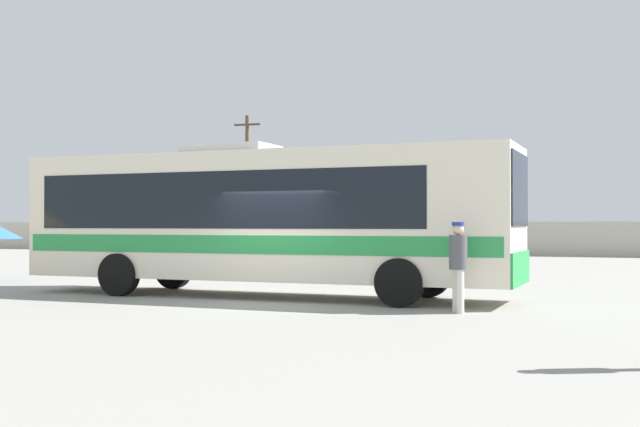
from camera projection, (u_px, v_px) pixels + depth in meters
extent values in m
plane|color=gray|center=(392.00, 276.00, 27.12)|extent=(300.00, 300.00, 0.00)
cube|color=#B2AD9E|center=(484.00, 238.00, 44.94)|extent=(80.00, 0.30, 1.89)
cube|color=silver|center=(264.00, 216.00, 19.37)|extent=(12.22, 2.77, 3.03)
cube|color=black|center=(242.00, 201.00, 19.60)|extent=(10.03, 2.76, 1.33)
cube|color=green|center=(264.00, 243.00, 19.36)|extent=(11.98, 2.79, 0.42)
cube|color=#19212D|center=(520.00, 189.00, 17.08)|extent=(0.08, 2.30, 1.57)
cube|color=green|center=(520.00, 268.00, 17.06)|extent=(0.11, 2.50, 0.73)
cube|color=#B2B2B2|center=(231.00, 150.00, 19.73)|extent=(2.23, 1.44, 0.24)
cylinder|color=black|center=(428.00, 276.00, 19.07)|extent=(1.05, 0.32, 1.04)
cylinder|color=black|center=(399.00, 283.00, 16.80)|extent=(1.05, 0.32, 1.04)
cylinder|color=black|center=(174.00, 269.00, 21.74)|extent=(1.05, 0.32, 1.04)
cylinder|color=black|center=(119.00, 275.00, 19.47)|extent=(1.05, 0.32, 1.04)
cylinder|color=silver|center=(456.00, 291.00, 15.77)|extent=(0.16, 0.16, 0.86)
cylinder|color=silver|center=(460.00, 292.00, 15.61)|extent=(0.16, 0.16, 0.86)
cylinder|color=#4C4C51|center=(458.00, 252.00, 15.70)|extent=(0.50, 0.50, 0.68)
sphere|color=beige|center=(458.00, 229.00, 15.71)|extent=(0.23, 0.23, 0.23)
cylinder|color=navy|center=(458.00, 224.00, 15.71)|extent=(0.24, 0.24, 0.07)
cube|color=maroon|center=(286.00, 244.00, 44.56)|extent=(4.61, 2.17, 0.62)
cube|color=black|center=(282.00, 234.00, 44.63)|extent=(2.59, 1.86, 0.50)
cylinder|color=black|center=(314.00, 249.00, 45.02)|extent=(0.66, 0.27, 0.64)
cylinder|color=black|center=(305.00, 250.00, 43.32)|extent=(0.66, 0.27, 0.64)
cylinder|color=black|center=(268.00, 249.00, 45.79)|extent=(0.66, 0.27, 0.64)
cylinder|color=black|center=(257.00, 250.00, 44.09)|extent=(0.66, 0.27, 0.64)
cube|color=maroon|center=(403.00, 245.00, 42.43)|extent=(4.22, 1.86, 0.62)
cube|color=black|center=(399.00, 235.00, 42.51)|extent=(2.33, 1.69, 0.51)
cylinder|color=black|center=(431.00, 251.00, 42.80)|extent=(0.64, 0.23, 0.64)
cylinder|color=black|center=(423.00, 252.00, 41.15)|extent=(0.64, 0.23, 0.64)
cylinder|color=black|center=(384.00, 250.00, 43.70)|extent=(0.64, 0.23, 0.64)
cylinder|color=black|center=(375.00, 251.00, 42.04)|extent=(0.64, 0.23, 0.64)
cylinder|color=#4C3823|center=(247.00, 183.00, 52.18)|extent=(0.24, 0.24, 8.89)
cube|color=#473321|center=(247.00, 125.00, 52.23)|extent=(1.80, 0.24, 0.12)
cylinder|color=brown|center=(337.00, 228.00, 54.98)|extent=(0.32, 0.32, 2.94)
ellipsoid|color=#38752D|center=(337.00, 182.00, 55.03)|extent=(5.03, 5.03, 4.28)
cylinder|color=brown|center=(468.00, 233.00, 48.44)|extent=(0.32, 0.32, 2.38)
ellipsoid|color=#2D6628|center=(468.00, 193.00, 48.47)|extent=(3.60, 3.60, 3.06)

